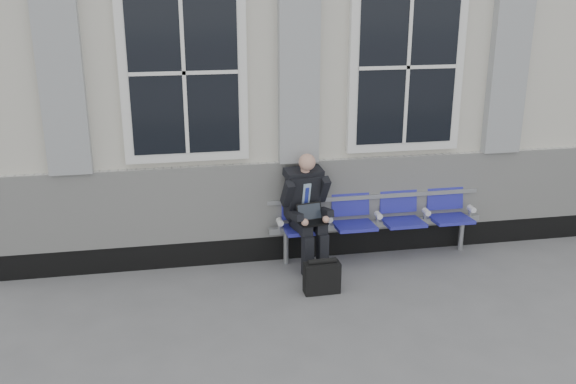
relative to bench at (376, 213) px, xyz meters
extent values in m
plane|color=slate|center=(-0.03, -1.32, -0.55)|extent=(70.00, 70.00, 0.00)
cube|color=beige|center=(-0.03, 2.18, 1.55)|extent=(14.00, 4.00, 4.20)
cube|color=black|center=(-0.03, 0.15, -0.40)|extent=(14.00, 0.10, 0.30)
cube|color=silver|center=(-0.03, 0.14, 0.20)|extent=(14.00, 0.08, 0.90)
cube|color=#999C9F|center=(-3.43, 0.12, 1.85)|extent=(0.45, 0.14, 2.40)
cube|color=#999C9F|center=(-0.93, 0.12, 1.85)|extent=(0.45, 0.14, 2.40)
cube|color=#999C9F|center=(1.57, 0.12, 1.85)|extent=(0.45, 0.14, 2.40)
cube|color=white|center=(-2.18, 0.14, 1.70)|extent=(1.35, 0.10, 1.95)
cube|color=black|center=(-2.18, 0.09, 1.70)|extent=(1.15, 0.02, 1.75)
cube|color=white|center=(0.32, 0.14, 1.70)|extent=(1.35, 0.10, 1.95)
cube|color=black|center=(0.32, 0.09, 1.70)|extent=(1.15, 0.02, 1.75)
cube|color=#9EA0A3|center=(0.00, -0.02, -0.13)|extent=(2.60, 0.07, 0.07)
cube|color=#9EA0A3|center=(0.00, 0.10, 0.18)|extent=(2.60, 0.05, 0.05)
cylinder|color=#9EA0A3|center=(-1.10, -0.02, -0.36)|extent=(0.06, 0.06, 0.39)
cylinder|color=#9EA0A3|center=(1.10, -0.02, -0.36)|extent=(0.06, 0.06, 0.39)
cube|color=#20219D|center=(-0.90, -0.10, -0.10)|extent=(0.46, 0.42, 0.07)
cube|color=#20219D|center=(-0.90, 0.11, 0.16)|extent=(0.46, 0.10, 0.40)
cube|color=#20219D|center=(-0.30, -0.10, -0.10)|extent=(0.46, 0.42, 0.07)
cube|color=#20219D|center=(-0.30, 0.11, 0.16)|extent=(0.46, 0.10, 0.40)
cube|color=#20219D|center=(0.30, -0.10, -0.10)|extent=(0.46, 0.42, 0.07)
cube|color=#20219D|center=(0.30, 0.11, 0.16)|extent=(0.46, 0.10, 0.40)
cube|color=#20219D|center=(0.90, -0.10, -0.10)|extent=(0.46, 0.42, 0.07)
cube|color=#20219D|center=(0.90, 0.11, 0.16)|extent=(0.46, 0.10, 0.40)
cylinder|color=white|center=(-1.18, -0.07, 0.00)|extent=(0.07, 0.12, 0.07)
cylinder|color=white|center=(-0.60, -0.07, 0.00)|extent=(0.07, 0.12, 0.07)
cylinder|color=white|center=(0.00, -0.07, 0.00)|extent=(0.07, 0.12, 0.07)
cylinder|color=white|center=(0.60, -0.07, 0.00)|extent=(0.07, 0.12, 0.07)
cylinder|color=white|center=(1.18, -0.07, 0.00)|extent=(0.07, 0.12, 0.07)
cube|color=black|center=(-0.91, -0.45, -0.51)|extent=(0.14, 0.25, 0.08)
cube|color=black|center=(-0.73, -0.42, -0.51)|extent=(0.14, 0.25, 0.08)
cube|color=black|center=(-0.92, -0.40, -0.31)|extent=(0.13, 0.14, 0.47)
cube|color=black|center=(-0.74, -0.36, -0.31)|extent=(0.13, 0.14, 0.47)
cube|color=black|center=(-0.96, -0.20, -0.02)|extent=(0.20, 0.43, 0.13)
cube|color=black|center=(-0.78, -0.17, -0.02)|extent=(0.20, 0.43, 0.13)
cube|color=black|center=(-0.90, -0.01, 0.28)|extent=(0.43, 0.37, 0.58)
cube|color=#A9C6DE|center=(-0.88, -0.11, 0.30)|extent=(0.11, 0.10, 0.32)
cube|color=#2331A7|center=(-0.88, -0.12, 0.28)|extent=(0.05, 0.08, 0.27)
cube|color=black|center=(-0.90, -0.03, 0.55)|extent=(0.47, 0.29, 0.13)
cylinder|color=tan|center=(-0.89, -0.08, 0.62)|extent=(0.10, 0.10, 0.09)
sphere|color=tan|center=(-0.88, -0.13, 0.71)|extent=(0.19, 0.19, 0.19)
cube|color=black|center=(-1.10, -0.13, 0.35)|extent=(0.14, 0.27, 0.34)
cube|color=black|center=(-0.67, -0.06, 0.35)|extent=(0.14, 0.27, 0.34)
cube|color=black|center=(-1.04, -0.29, 0.14)|extent=(0.13, 0.29, 0.13)
cube|color=black|center=(-0.68, -0.22, 0.14)|extent=(0.13, 0.29, 0.13)
sphere|color=tan|center=(-0.96, -0.40, 0.10)|extent=(0.08, 0.08, 0.08)
sphere|color=tan|center=(-0.71, -0.36, 0.10)|extent=(0.08, 0.08, 0.08)
cube|color=black|center=(-0.85, -0.31, 0.05)|extent=(0.33, 0.26, 0.02)
cube|color=black|center=(-0.87, -0.21, 0.15)|extent=(0.31, 0.14, 0.19)
cube|color=black|center=(-0.86, -0.21, 0.15)|extent=(0.28, 0.11, 0.16)
cube|color=black|center=(-0.86, -0.82, -0.38)|extent=(0.39, 0.17, 0.34)
cylinder|color=black|center=(-0.86, -0.82, -0.19)|extent=(0.30, 0.07, 0.06)
camera|label=1|loc=(-2.36, -6.84, 2.63)|focal=40.00mm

